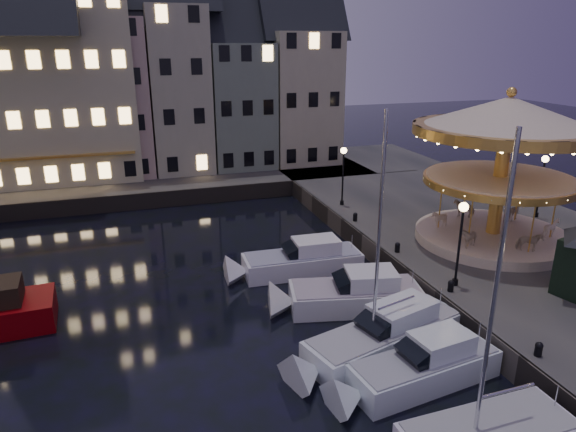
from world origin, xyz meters
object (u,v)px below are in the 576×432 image
object	(u,v)px
motorboat_b	(415,371)
motorboat_e	(295,263)
motorboat_d	(347,296)
bollard_c	(397,247)
carousel	(505,143)
streetlamp_d	(542,177)
bollard_a	(539,349)
bollard_b	(451,285)
streetlamp_b	(461,232)
bollard_d	(355,216)
motorboat_c	(379,339)
streetlamp_c	(343,168)

from	to	relation	value
motorboat_b	motorboat_e	xyz separation A→B (m)	(-1.08, 10.90, 0.00)
motorboat_d	motorboat_e	xyz separation A→B (m)	(-1.10, 4.57, 0.00)
bollard_c	carousel	distance (m)	8.26
motorboat_d	motorboat_e	world-z (taller)	same
streetlamp_d	carousel	xyz separation A→B (m)	(-5.76, -2.73, 3.11)
bollard_a	motorboat_e	bearing A→B (deg)	113.76
motorboat_e	streetlamp_d	bearing A→B (deg)	2.40
carousel	bollard_b	bearing A→B (deg)	-142.18
bollard_c	motorboat_d	distance (m)	5.22
streetlamp_b	bollard_b	world-z (taller)	streetlamp_b
motorboat_e	bollard_a	bearing A→B (deg)	-66.24
streetlamp_b	motorboat_e	xyz separation A→B (m)	(-6.00, 6.27, -3.38)
bollard_d	bollard_a	bearing A→B (deg)	-90.00
carousel	bollard_a	bearing A→B (deg)	-120.89
motorboat_e	bollard_b	bearing A→B (deg)	-51.42
bollard_a	motorboat_d	distance (m)	8.88
motorboat_c	carousel	xyz separation A→B (m)	(10.78, 6.52, 6.45)
streetlamp_c	motorboat_b	xyz separation A→B (m)	(-4.92, -18.13, -3.38)
motorboat_d	carousel	world-z (taller)	carousel
bollard_d	motorboat_d	size ratio (longest dim) A/B	0.08
streetlamp_d	bollard_a	xyz separation A→B (m)	(-11.90, -13.00, -2.41)
streetlamp_b	bollard_d	distance (m)	10.30
bollard_b	bollard_c	size ratio (longest dim) A/B	1.00
motorboat_b	motorboat_d	bearing A→B (deg)	89.87
streetlamp_c	bollard_a	world-z (taller)	streetlamp_c
motorboat_b	bollard_b	bearing A→B (deg)	43.70
streetlamp_c	motorboat_c	world-z (taller)	motorboat_c
streetlamp_d	motorboat_d	xyz separation A→B (m)	(-16.21, -5.30, -3.38)
streetlamp_c	carousel	xyz separation A→B (m)	(5.54, -9.23, 3.11)
motorboat_b	carousel	size ratio (longest dim) A/B	0.70
carousel	motorboat_d	bearing A→B (deg)	-166.20
bollard_a	motorboat_c	size ratio (longest dim) A/B	0.05
bollard_b	bollard_a	bearing A→B (deg)	-90.00
motorboat_b	bollard_a	bearing A→B (deg)	-17.62
bollard_c	motorboat_b	world-z (taller)	motorboat_b
bollard_b	bollard_c	bearing A→B (deg)	90.00
streetlamp_d	motorboat_c	bearing A→B (deg)	-150.78
bollard_c	carousel	xyz separation A→B (m)	(6.14, -0.23, 5.52)
bollard_a	carousel	world-z (taller)	carousel
motorboat_c	motorboat_d	size ratio (longest dim) A/B	1.51
bollard_a	bollard_c	distance (m)	10.50
streetlamp_b	motorboat_d	distance (m)	6.19
motorboat_c	motorboat_e	size ratio (longest dim) A/B	1.46
bollard_c	motorboat_d	world-z (taller)	motorboat_d
streetlamp_b	motorboat_b	distance (m)	7.55
motorboat_b	carousel	world-z (taller)	carousel
bollard_a	motorboat_e	world-z (taller)	motorboat_e
bollard_b	bollard_d	bearing A→B (deg)	90.00
streetlamp_c	bollard_a	size ratio (longest dim) A/B	7.32
motorboat_e	bollard_d	bearing A→B (deg)	34.59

